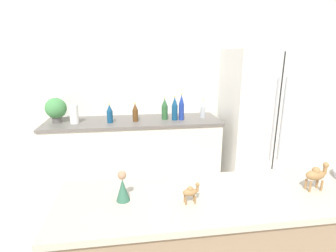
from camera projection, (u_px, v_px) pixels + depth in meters
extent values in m
cube|color=silver|center=(173.00, 87.00, 3.56)|extent=(8.00, 0.06, 2.55)
cube|color=silver|center=(135.00, 155.00, 3.40)|extent=(2.13, 0.60, 0.88)
cube|color=#66605B|center=(133.00, 121.00, 3.28)|extent=(2.16, 0.63, 0.03)
cube|color=silver|center=(262.00, 119.00, 3.43)|extent=(0.95, 0.72, 1.77)
cube|color=black|center=(277.00, 126.00, 3.08)|extent=(0.01, 0.01, 1.70)
cylinder|color=#B2B5BA|center=(274.00, 120.00, 3.03)|extent=(0.02, 0.02, 0.98)
cylinder|color=#B2B5BA|center=(282.00, 119.00, 3.04)|extent=(0.02, 0.02, 0.98)
cube|color=#B7AD99|center=(258.00, 195.00, 1.47)|extent=(2.22, 0.55, 0.03)
cylinder|color=#595451|center=(57.00, 119.00, 3.15)|extent=(0.12, 0.12, 0.08)
sphere|color=#478E4C|center=(56.00, 108.00, 3.11)|extent=(0.25, 0.25, 0.25)
cylinder|color=white|center=(74.00, 114.00, 3.10)|extent=(0.10, 0.10, 0.22)
cylinder|color=#2D6033|center=(165.00, 113.00, 3.29)|extent=(0.08, 0.08, 0.17)
cone|color=#2D6033|center=(165.00, 102.00, 3.26)|extent=(0.07, 0.07, 0.10)
cylinder|color=gold|center=(165.00, 98.00, 3.24)|extent=(0.03, 0.03, 0.01)
cylinder|color=navy|center=(181.00, 112.00, 3.26)|extent=(0.06, 0.06, 0.20)
cone|color=navy|center=(182.00, 99.00, 3.22)|extent=(0.06, 0.06, 0.11)
cylinder|color=gold|center=(182.00, 94.00, 3.20)|extent=(0.02, 0.02, 0.01)
cylinder|color=navy|center=(175.00, 113.00, 3.26)|extent=(0.07, 0.07, 0.19)
cone|color=navy|center=(175.00, 101.00, 3.22)|extent=(0.07, 0.07, 0.10)
cylinder|color=gold|center=(175.00, 97.00, 3.20)|extent=(0.03, 0.03, 0.01)
cylinder|color=#B2B7BC|center=(203.00, 112.00, 3.38)|extent=(0.07, 0.07, 0.14)
cone|color=#B2B7BC|center=(203.00, 104.00, 3.35)|extent=(0.06, 0.06, 0.08)
cylinder|color=gold|center=(203.00, 100.00, 3.34)|extent=(0.02, 0.02, 0.01)
cylinder|color=navy|center=(110.00, 117.00, 3.13)|extent=(0.07, 0.07, 0.14)
cone|color=navy|center=(109.00, 108.00, 3.10)|extent=(0.07, 0.07, 0.08)
cylinder|color=gold|center=(109.00, 104.00, 3.09)|extent=(0.02, 0.02, 0.01)
cylinder|color=brown|center=(135.00, 116.00, 3.20)|extent=(0.07, 0.07, 0.14)
cone|color=brown|center=(135.00, 107.00, 3.17)|extent=(0.07, 0.07, 0.08)
cylinder|color=gold|center=(135.00, 103.00, 3.15)|extent=(0.02, 0.02, 0.01)
ellipsoid|color=olive|center=(315.00, 175.00, 1.47)|extent=(0.12, 0.06, 0.06)
sphere|color=olive|center=(316.00, 171.00, 1.46)|extent=(0.04, 0.04, 0.04)
cylinder|color=olive|center=(325.00, 170.00, 1.47)|extent=(0.02, 0.02, 0.06)
sphere|color=olive|center=(326.00, 165.00, 1.46)|extent=(0.03, 0.03, 0.03)
cylinder|color=olive|center=(317.00, 183.00, 1.51)|extent=(0.01, 0.01, 0.06)
cylinder|color=olive|center=(322.00, 186.00, 1.48)|extent=(0.01, 0.01, 0.06)
cylinder|color=olive|center=(306.00, 184.00, 1.50)|extent=(0.01, 0.01, 0.06)
cylinder|color=olive|center=(310.00, 187.00, 1.46)|extent=(0.01, 0.01, 0.06)
ellipsoid|color=olive|center=(190.00, 192.00, 1.34)|extent=(0.08, 0.05, 0.04)
sphere|color=olive|center=(190.00, 189.00, 1.34)|extent=(0.03, 0.03, 0.03)
cylinder|color=olive|center=(197.00, 188.00, 1.35)|extent=(0.01, 0.01, 0.04)
sphere|color=olive|center=(197.00, 185.00, 1.34)|extent=(0.02, 0.02, 0.02)
cylinder|color=olive|center=(194.00, 198.00, 1.37)|extent=(0.01, 0.01, 0.04)
cylinder|color=olive|center=(195.00, 200.00, 1.35)|extent=(0.01, 0.01, 0.04)
cylinder|color=olive|center=(185.00, 199.00, 1.36)|extent=(0.01, 0.01, 0.04)
cylinder|color=olive|center=(186.00, 201.00, 1.34)|extent=(0.01, 0.01, 0.04)
cone|color=#33664C|center=(123.00, 190.00, 1.37)|extent=(0.07, 0.07, 0.12)
sphere|color=#A37A5B|center=(122.00, 175.00, 1.35)|extent=(0.05, 0.05, 0.05)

